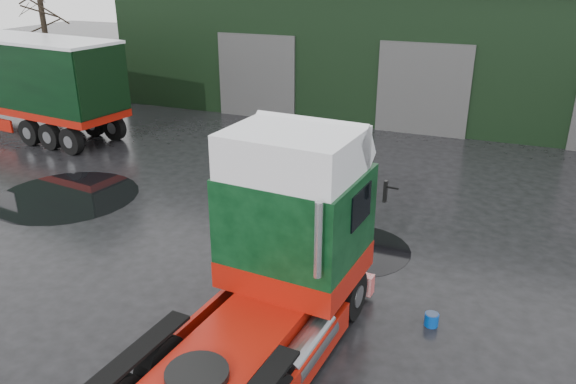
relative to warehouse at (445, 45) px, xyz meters
The scene contains 7 objects.
ground 20.35m from the warehouse, 95.71° to the right, with size 100.00×100.00×0.00m, color black.
warehouse is the anchor object (origin of this frame).
hero_tractor 23.02m from the warehouse, 90.49° to the right, with size 2.91×6.85×4.26m, color black, non-canonical shape.
wash_bucket 20.80m from the warehouse, 82.22° to the right, with size 0.30×0.30×0.28m, color #063896.
tree_left 20.64m from the warehouse, 157.17° to the right, with size 4.40×4.40×8.50m, color black, non-canonical shape.
puddle_1 17.99m from the warehouse, 88.88° to the right, with size 3.00×3.00×0.01m, color black.
puddle_2 20.33m from the warehouse, 118.10° to the right, with size 4.60×4.60×0.01m, color black.
Camera 1 is at (5.73, -10.75, 7.15)m, focal length 35.00 mm.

